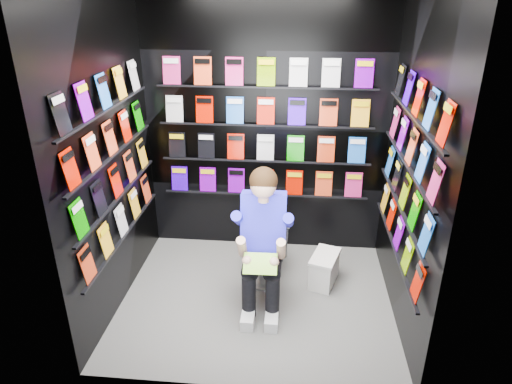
{
  "coord_description": "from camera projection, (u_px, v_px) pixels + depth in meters",
  "views": [
    {
      "loc": [
        0.31,
        -3.35,
        2.58
      ],
      "look_at": [
        -0.02,
        0.15,
        1.0
      ],
      "focal_mm": 32.0,
      "sensor_mm": 36.0,
      "label": 1
    }
  ],
  "objects": [
    {
      "name": "toilet",
      "position": [
        267.0,
        240.0,
        4.36
      ],
      "size": [
        0.44,
        0.76,
        0.73
      ],
      "primitive_type": "imported",
      "rotation": [
        0.0,
        0.0,
        3.17
      ],
      "color": "white",
      "rests_on": "floor"
    },
    {
      "name": "wall_back",
      "position": [
        266.0,
        129.0,
        4.5
      ],
      "size": [
        2.4,
        0.04,
        2.6
      ],
      "primitive_type": "cube",
      "color": "black",
      "rests_on": "floor"
    },
    {
      "name": "wall_left",
      "position": [
        109.0,
        160.0,
        3.7
      ],
      "size": [
        0.04,
        2.0,
        2.6
      ],
      "primitive_type": "cube",
      "color": "black",
      "rests_on": "floor"
    },
    {
      "name": "reader",
      "position": [
        264.0,
        222.0,
        3.85
      ],
      "size": [
        0.53,
        0.77,
        1.39
      ],
      "primitive_type": null,
      "rotation": [
        0.0,
        0.0,
        0.02
      ],
      "color": "#2824C7",
      "rests_on": "toilet"
    },
    {
      "name": "floor",
      "position": [
        256.0,
        299.0,
        4.13
      ],
      "size": [
        2.4,
        2.4,
        0.0
      ],
      "primitive_type": "plane",
      "color": "#585856",
      "rests_on": "ground"
    },
    {
      "name": "held_comic",
      "position": [
        260.0,
        264.0,
        3.61
      ],
      "size": [
        0.27,
        0.16,
        0.11
      ],
      "primitive_type": "cube",
      "rotation": [
        -0.96,
        0.0,
        0.02
      ],
      "color": "green",
      "rests_on": "reader"
    },
    {
      "name": "comics_right",
      "position": [
        408.0,
        170.0,
        3.49
      ],
      "size": [
        0.06,
        1.7,
        1.37
      ],
      "primitive_type": null,
      "color": "#E94820",
      "rests_on": "wall_right"
    },
    {
      "name": "longbox",
      "position": [
        324.0,
        270.0,
        4.31
      ],
      "size": [
        0.3,
        0.41,
        0.28
      ],
      "primitive_type": "cube",
      "rotation": [
        0.0,
        0.0,
        -0.3
      ],
      "color": "white",
      "rests_on": "floor"
    },
    {
      "name": "wall_right",
      "position": [
        412.0,
        170.0,
        3.49
      ],
      "size": [
        0.04,
        2.0,
        2.6
      ],
      "primitive_type": "cube",
      "color": "black",
      "rests_on": "floor"
    },
    {
      "name": "longbox_lid",
      "position": [
        325.0,
        256.0,
        4.25
      ],
      "size": [
        0.33,
        0.43,
        0.03
      ],
      "primitive_type": "cube",
      "rotation": [
        0.0,
        0.0,
        -0.3
      ],
      "color": "white",
      "rests_on": "longbox"
    },
    {
      "name": "wall_front",
      "position": [
        241.0,
        225.0,
        2.69
      ],
      "size": [
        2.4,
        0.04,
        2.6
      ],
      "primitive_type": "cube",
      "color": "black",
      "rests_on": "floor"
    },
    {
      "name": "comics_back",
      "position": [
        266.0,
        129.0,
        4.47
      ],
      "size": [
        2.1,
        0.06,
        1.37
      ],
      "primitive_type": null,
      "color": "#E94820",
      "rests_on": "wall_back"
    },
    {
      "name": "comics_left",
      "position": [
        113.0,
        160.0,
        3.69
      ],
      "size": [
        0.06,
        1.7,
        1.37
      ],
      "primitive_type": null,
      "color": "#E94820",
      "rests_on": "wall_left"
    }
  ]
}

